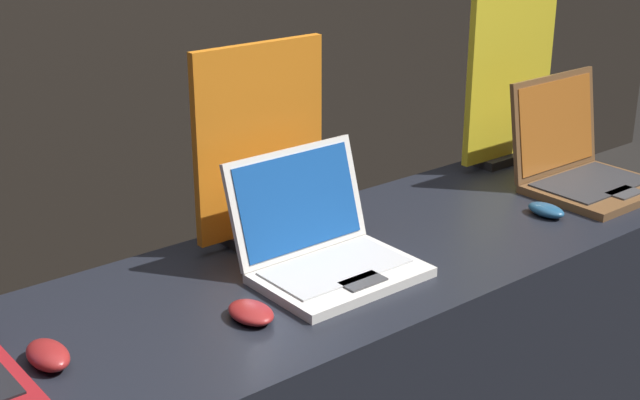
{
  "coord_description": "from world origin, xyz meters",
  "views": [
    {
      "loc": [
        -1.04,
        -1.0,
        1.71
      ],
      "look_at": [
        0.01,
        0.29,
        1.07
      ],
      "focal_mm": 50.0,
      "sensor_mm": 36.0,
      "label": 1
    }
  ],
  "objects_px": {
    "mouse_front": "(48,355)",
    "mouse_back": "(546,210)",
    "promo_stand_back": "(510,75)",
    "promo_stand_middle": "(260,149)",
    "laptop_back": "(581,163)",
    "laptop_middle": "(323,245)",
    "mouse_middle": "(251,312)"
  },
  "relations": [
    {
      "from": "laptop_back",
      "to": "mouse_front",
      "type": "bearing_deg",
      "value": 178.88
    },
    {
      "from": "laptop_middle",
      "to": "laptop_back",
      "type": "bearing_deg",
      "value": -1.59
    },
    {
      "from": "mouse_back",
      "to": "promo_stand_middle",
      "type": "bearing_deg",
      "value": 152.46
    },
    {
      "from": "mouse_front",
      "to": "promo_stand_back",
      "type": "bearing_deg",
      "value": 8.86
    },
    {
      "from": "mouse_front",
      "to": "mouse_middle",
      "type": "xyz_separation_m",
      "value": [
        0.35,
        -0.08,
        -0.0
      ]
    },
    {
      "from": "mouse_front",
      "to": "mouse_back",
      "type": "distance_m",
      "value": 1.19
    },
    {
      "from": "laptop_back",
      "to": "mouse_middle",
      "type": "bearing_deg",
      "value": -177.04
    },
    {
      "from": "mouse_middle",
      "to": "mouse_back",
      "type": "relative_size",
      "value": 1.08
    },
    {
      "from": "mouse_front",
      "to": "laptop_middle",
      "type": "distance_m",
      "value": 0.59
    },
    {
      "from": "promo_stand_middle",
      "to": "mouse_back",
      "type": "distance_m",
      "value": 0.7
    },
    {
      "from": "promo_stand_middle",
      "to": "laptop_middle",
      "type": "bearing_deg",
      "value": -90.0
    },
    {
      "from": "mouse_back",
      "to": "promo_stand_back",
      "type": "relative_size",
      "value": 0.19
    },
    {
      "from": "promo_stand_middle",
      "to": "promo_stand_back",
      "type": "relative_size",
      "value": 0.85
    },
    {
      "from": "mouse_front",
      "to": "promo_stand_middle",
      "type": "relative_size",
      "value": 0.24
    },
    {
      "from": "mouse_front",
      "to": "promo_stand_back",
      "type": "xyz_separation_m",
      "value": [
        1.41,
        0.22,
        0.23
      ]
    },
    {
      "from": "promo_stand_back",
      "to": "promo_stand_middle",
      "type": "bearing_deg",
      "value": -179.31
    },
    {
      "from": "laptop_middle",
      "to": "promo_stand_middle",
      "type": "xyz_separation_m",
      "value": [
        0.0,
        0.21,
        0.15
      ]
    },
    {
      "from": "mouse_back",
      "to": "promo_stand_back",
      "type": "distance_m",
      "value": 0.46
    },
    {
      "from": "mouse_front",
      "to": "mouse_back",
      "type": "relative_size",
      "value": 1.11
    },
    {
      "from": "mouse_middle",
      "to": "mouse_back",
      "type": "bearing_deg",
      "value": -1.34
    },
    {
      "from": "promo_stand_middle",
      "to": "mouse_back",
      "type": "bearing_deg",
      "value": -27.54
    },
    {
      "from": "promo_stand_middle",
      "to": "mouse_back",
      "type": "xyz_separation_m",
      "value": [
        0.6,
        -0.31,
        -0.19
      ]
    },
    {
      "from": "mouse_middle",
      "to": "mouse_back",
      "type": "distance_m",
      "value": 0.83
    },
    {
      "from": "laptop_middle",
      "to": "mouse_back",
      "type": "height_order",
      "value": "laptop_middle"
    },
    {
      "from": "laptop_back",
      "to": "mouse_back",
      "type": "xyz_separation_m",
      "value": [
        -0.23,
        -0.07,
        -0.05
      ]
    },
    {
      "from": "mouse_front",
      "to": "laptop_middle",
      "type": "bearing_deg",
      "value": -0.46
    },
    {
      "from": "laptop_back",
      "to": "mouse_back",
      "type": "relative_size",
      "value": 3.35
    },
    {
      "from": "mouse_middle",
      "to": "promo_stand_middle",
      "type": "height_order",
      "value": "promo_stand_middle"
    },
    {
      "from": "laptop_middle",
      "to": "promo_stand_back",
      "type": "bearing_deg",
      "value": 15.21
    },
    {
      "from": "promo_stand_middle",
      "to": "laptop_back",
      "type": "xyz_separation_m",
      "value": [
        0.83,
        -0.24,
        -0.14
      ]
    },
    {
      "from": "laptop_middle",
      "to": "mouse_middle",
      "type": "height_order",
      "value": "laptop_middle"
    },
    {
      "from": "mouse_middle",
      "to": "promo_stand_back",
      "type": "bearing_deg",
      "value": 15.93
    }
  ]
}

